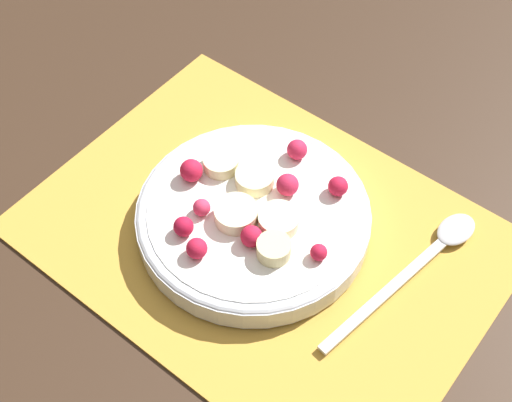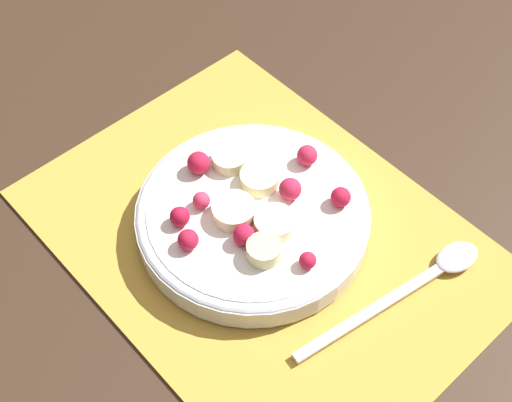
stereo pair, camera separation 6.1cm
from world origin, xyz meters
name	(u,v)px [view 2 (the right image)]	position (x,y,z in m)	size (l,w,h in m)	color
ground_plane	(262,237)	(0.00, 0.00, 0.00)	(3.00, 3.00, 0.00)	#382619
placemat	(262,235)	(0.00, 0.00, 0.00)	(0.40, 0.29, 0.01)	gold
fruit_bowl	(256,212)	(0.01, 0.00, 0.02)	(0.21, 0.21, 0.05)	silver
spoon	(425,277)	(-0.13, -0.07, 0.01)	(0.05, 0.19, 0.01)	silver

